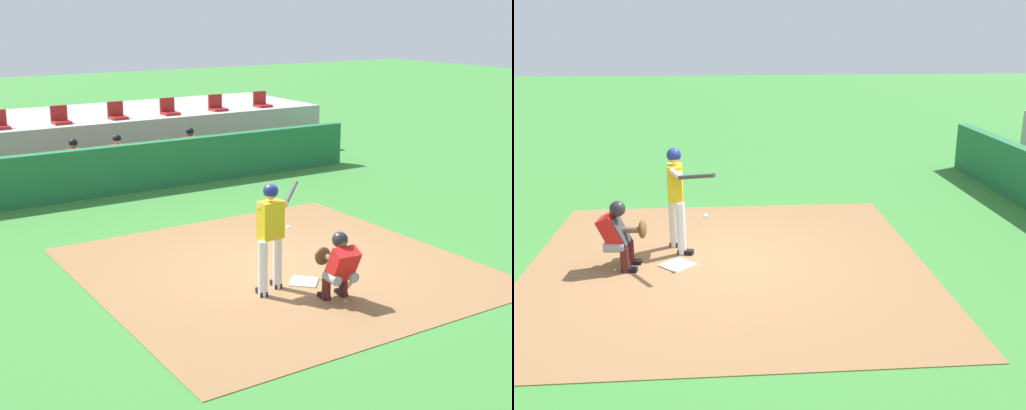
# 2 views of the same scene
# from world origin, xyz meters

# --- Properties ---
(ground_plane) EXTENTS (80.00, 80.00, 0.00)m
(ground_plane) POSITION_xyz_m (0.00, 0.00, 0.00)
(ground_plane) COLOR #387A33
(dirt_infield) EXTENTS (6.40, 6.40, 0.01)m
(dirt_infield) POSITION_xyz_m (0.00, 0.00, 0.01)
(dirt_infield) COLOR olive
(dirt_infield) RESTS_ON ground
(home_plate) EXTENTS (0.62, 0.62, 0.02)m
(home_plate) POSITION_xyz_m (0.00, -0.80, 0.02)
(home_plate) COLOR white
(home_plate) RESTS_ON dirt_infield
(batter_at_plate) EXTENTS (1.26, 0.86, 1.80)m
(batter_at_plate) POSITION_xyz_m (-0.67, -0.82, 1.04)
(batter_at_plate) COLOR silver
(batter_at_plate) RESTS_ON ground
(catcher_crouched) EXTENTS (0.51, 1.73, 1.13)m
(catcher_crouched) POSITION_xyz_m (0.01, -1.67, 0.61)
(catcher_crouched) COLOR gray
(catcher_crouched) RESTS_ON ground
(dugout_wall) EXTENTS (13.00, 0.30, 1.20)m
(dugout_wall) POSITION_xyz_m (0.00, 6.50, 0.60)
(dugout_wall) COLOR #1E6638
(dugout_wall) RESTS_ON ground
(dugout_bench) EXTENTS (11.80, 0.44, 0.45)m
(dugout_bench) POSITION_xyz_m (0.00, 7.50, 0.23)
(dugout_bench) COLOR olive
(dugout_bench) RESTS_ON ground
(dugout_player_0) EXTENTS (0.49, 0.70, 1.30)m
(dugout_player_0) POSITION_xyz_m (-1.12, 7.34, 0.67)
(dugout_player_0) COLOR #939399
(dugout_player_0) RESTS_ON ground
(dugout_player_1) EXTENTS (0.49, 0.70, 1.30)m
(dugout_player_1) POSITION_xyz_m (0.04, 7.34, 0.67)
(dugout_player_1) COLOR #939399
(dugout_player_1) RESTS_ON ground
(dugout_player_2) EXTENTS (0.49, 0.70, 1.30)m
(dugout_player_2) POSITION_xyz_m (2.14, 7.34, 0.67)
(dugout_player_2) COLOR #939399
(dugout_player_2) RESTS_ON ground
(stands_platform) EXTENTS (15.00, 4.40, 1.40)m
(stands_platform) POSITION_xyz_m (0.00, 10.90, 0.70)
(stands_platform) COLOR #9E9E99
(stands_platform) RESTS_ON ground
(stadium_seat_3) EXTENTS (0.46, 0.46, 0.48)m
(stadium_seat_3) POSITION_xyz_m (-0.81, 9.38, 1.53)
(stadium_seat_3) COLOR #A51E1E
(stadium_seat_3) RESTS_ON stands_platform
(stadium_seat_4) EXTENTS (0.46, 0.46, 0.48)m
(stadium_seat_4) POSITION_xyz_m (0.81, 9.38, 1.53)
(stadium_seat_4) COLOR #A51E1E
(stadium_seat_4) RESTS_ON stands_platform
(stadium_seat_5) EXTENTS (0.46, 0.46, 0.48)m
(stadium_seat_5) POSITION_xyz_m (2.44, 9.38, 1.53)
(stadium_seat_5) COLOR #A51E1E
(stadium_seat_5) RESTS_ON stands_platform
(stadium_seat_6) EXTENTS (0.46, 0.46, 0.48)m
(stadium_seat_6) POSITION_xyz_m (4.06, 9.38, 1.53)
(stadium_seat_6) COLOR #A51E1E
(stadium_seat_6) RESTS_ON stands_platform
(stadium_seat_7) EXTENTS (0.46, 0.46, 0.48)m
(stadium_seat_7) POSITION_xyz_m (5.69, 9.38, 1.53)
(stadium_seat_7) COLOR #A51E1E
(stadium_seat_7) RESTS_ON stands_platform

